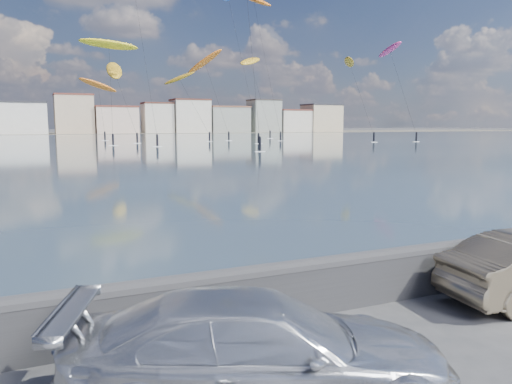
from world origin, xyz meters
The scene contains 14 objects.
bay_water centered at (0.00, 91.50, 0.01)m, with size 500.00×177.00×0.00m, color #304551.
far_shore_strip centered at (0.00, 200.00, 0.01)m, with size 500.00×60.00×0.00m, color #4C473D.
seawall centered at (0.00, 2.70, 0.58)m, with size 400.00×0.36×1.08m.
far_buildings centered at (1.31, 186.00, 6.03)m, with size 240.79×13.26×14.60m.
car_silver centered at (-0.62, 0.24, 0.72)m, with size 2.02×4.97×1.44m, color silver.
kitesurfer_0 centered at (65.21, 80.05, 18.54)m, with size 6.48×12.88×20.45m.
kitesurfer_1 centered at (10.29, 89.19, 17.48)m, with size 10.65×11.99×18.88m.
kitesurfer_5 centered at (41.98, 97.00, 29.85)m, with size 7.05×14.09×32.67m.
kitesurfer_6 centered at (33.95, 106.47, 17.49)m, with size 8.72×17.02×20.88m.
kitesurfer_9 centered at (26.09, 99.75, 12.88)m, with size 7.61×12.94×15.06m.
kitesurfer_10 centered at (47.37, 111.13, 18.70)m, with size 8.52×10.62×21.00m.
kitesurfer_11 centered at (11.82, 119.95, 12.54)m, with size 10.21×18.06×14.70m.
kitesurfer_14 centered at (12.04, 95.58, 13.67)m, with size 5.24×13.72×16.47m.
kitesurfer_16 centered at (61.02, 88.22, 16.58)m, with size 7.54×18.34×18.17m.
Camera 1 is at (-3.10, -5.18, 3.58)m, focal length 35.00 mm.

